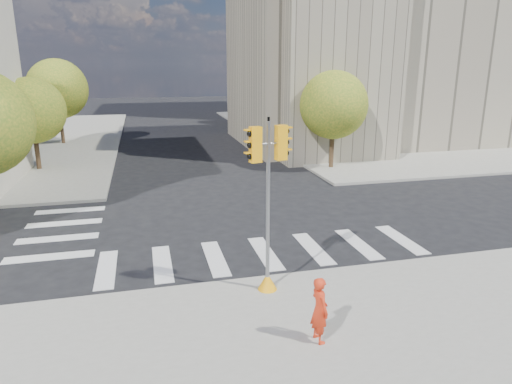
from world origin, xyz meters
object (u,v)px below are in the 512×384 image
lamp_near (318,92)px  traffic_signal (268,220)px  lamp_far (265,84)px  photographer (320,310)px

lamp_near → traffic_signal: 20.96m
lamp_far → traffic_signal: lamp_far is taller
lamp_near → lamp_far: (0.00, 14.00, 0.00)m
photographer → lamp_near: bearing=-28.7°
traffic_signal → lamp_far: bearing=64.2°
photographer → lamp_far: bearing=-20.8°
lamp_near → traffic_signal: lamp_near is taller
lamp_far → traffic_signal: bearing=-105.0°
lamp_far → photographer: size_ratio=4.99×
traffic_signal → photographer: 3.10m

